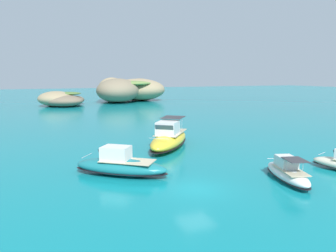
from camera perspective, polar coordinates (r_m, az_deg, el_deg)
name	(u,v)px	position (r m, az deg, el deg)	size (l,w,h in m)	color
ground_plane	(196,189)	(23.40, 4.92, -11.13)	(400.00, 400.00, 0.00)	#0F7F89
islet_large	(130,90)	(104.20, -6.86, 6.41)	(29.05, 27.48, 7.58)	#9E8966
islet_small	(61,100)	(91.19, -18.56, 4.47)	(14.75, 17.73, 4.01)	#9E8966
motorboat_teal	(120,165)	(26.56, -8.48, -6.96)	(7.74, 6.85, 2.36)	#19727A
motorboat_yellow	(169,139)	(36.07, 0.17, -2.26)	(8.88, 10.05, 3.24)	yellow
motorboat_white	(287,172)	(26.67, 20.46, -7.75)	(3.59, 6.43, 1.93)	white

